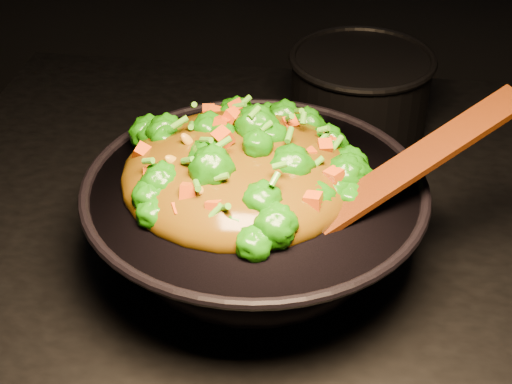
# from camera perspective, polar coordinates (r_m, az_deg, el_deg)

# --- Properties ---
(wok) EXTENTS (0.42, 0.42, 0.11)m
(wok) POSITION_cam_1_polar(r_m,az_deg,el_deg) (0.94, -0.09, -2.33)
(wok) COLOR black
(wok) RESTS_ON stovetop
(stir_fry) EXTENTS (0.30, 0.30, 0.10)m
(stir_fry) POSITION_cam_1_polar(r_m,az_deg,el_deg) (0.89, -1.28, 3.47)
(stir_fry) COLOR #1A6D07
(stir_fry) RESTS_ON wok
(spatula) EXTENTS (0.24, 0.18, 0.11)m
(spatula) POSITION_cam_1_polar(r_m,az_deg,el_deg) (0.88, 11.68, 2.24)
(spatula) COLOR #391605
(spatula) RESTS_ON wok
(back_pot) EXTENTS (0.23, 0.23, 0.12)m
(back_pot) POSITION_cam_1_polar(r_m,az_deg,el_deg) (1.21, 7.55, 7.31)
(back_pot) COLOR black
(back_pot) RESTS_ON stovetop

